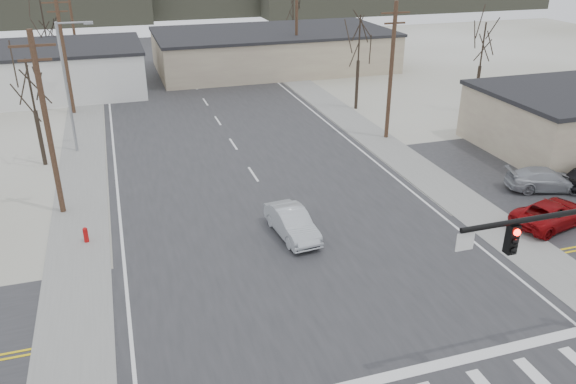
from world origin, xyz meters
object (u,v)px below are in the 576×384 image
object	(u,v)px
fire_hydrant	(86,235)
car_parked_red	(552,214)
car_parked_silver	(545,179)
sedan_crossing	(292,223)
car_far_b	(180,52)
car_far_a	(221,54)

from	to	relation	value
fire_hydrant	car_parked_red	world-z (taller)	car_parked_red
car_parked_red	car_parked_silver	size ratio (longest dim) A/B	1.03
car_parked_red	car_parked_silver	world-z (taller)	car_parked_silver
sedan_crossing	car_far_b	size ratio (longest dim) A/B	1.00
fire_hydrant	car_far_b	size ratio (longest dim) A/B	0.20
car_far_a	car_parked_red	xyz separation A→B (m)	(8.43, -47.37, -0.16)
car_far_a	car_parked_silver	world-z (taller)	car_far_a
car_far_a	car_far_b	distance (m)	5.43
car_parked_silver	car_parked_red	bearing A→B (deg)	160.47
car_far_b	car_parked_silver	bearing A→B (deg)	-48.61
car_far_a	car_parked_red	distance (m)	48.12
sedan_crossing	car_far_b	xyz separation A→B (m)	(0.55, 47.23, 0.03)
car_parked_red	car_far_b	bearing A→B (deg)	1.19
car_far_a	car_parked_red	bearing A→B (deg)	83.29
fire_hydrant	car_far_b	distance (m)	46.03
sedan_crossing	car_far_b	world-z (taller)	car_far_b
car_far_a	car_parked_silver	distance (m)	44.93
car_far_b	car_parked_silver	world-z (taller)	car_far_b
fire_hydrant	car_parked_red	distance (m)	24.32
car_parked_silver	fire_hydrant	bearing A→B (deg)	102.86
fire_hydrant	car_parked_silver	bearing A→B (deg)	-3.53
sedan_crossing	car_far_b	bearing A→B (deg)	83.76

